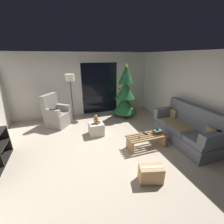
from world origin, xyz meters
The scene contains 17 objects.
ground_plane centered at (0.00, 0.00, 0.00)m, with size 7.00×7.00×0.00m, color #B2A38E.
wall_back centered at (0.00, 3.06, 1.25)m, with size 5.72×0.12×2.50m, color silver.
wall_right centered at (2.86, 0.00, 1.25)m, with size 0.12×6.00×2.50m, color silver.
patio_door_frame centered at (0.64, 2.99, 1.10)m, with size 1.60×0.02×2.20m, color silver.
patio_door_glass centered at (0.64, 2.97, 1.05)m, with size 1.50×0.02×2.10m, color black.
couch centered at (2.32, -0.18, 0.40)m, with size 0.82×1.96×1.08m.
coffee_table centered at (1.12, -0.06, 0.24)m, with size 1.10×0.40×0.36m.
remote_graphite centered at (0.89, -0.07, 0.37)m, with size 0.04×0.16×0.02m, color #333338.
remote_black centered at (1.13, 0.03, 0.37)m, with size 0.04×0.16×0.02m, color black.
book_stack centered at (1.45, -0.06, 0.41)m, with size 0.25×0.21×0.11m.
cell_phone centered at (1.45, -0.04, 0.47)m, with size 0.07×0.14×0.01m, color black.
christmas_tree centered at (1.44, 2.10, 0.93)m, with size 0.94×0.94×2.10m.
armchair centered at (-1.17, 2.18, 0.40)m, with size 0.96×0.96×1.13m.
floor_lamp centered at (-0.58, 2.21, 1.51)m, with size 0.32×0.32×1.78m.
ottoman centered at (0.00, 1.08, 0.20)m, with size 0.44×0.44×0.39m, color beige.
teddy_bear_chestnut centered at (0.01, 1.07, 0.51)m, with size 0.21×0.21×0.29m.
cardboard_box_taped_mid_floor centered at (0.58, -1.11, 0.18)m, with size 0.51×0.37×0.35m.
Camera 1 is at (-0.87, -2.97, 2.35)m, focal length 23.35 mm.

